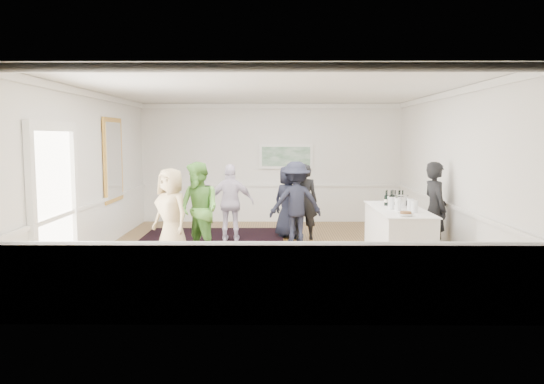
{
  "coord_description": "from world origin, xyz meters",
  "views": [
    {
      "loc": [
        0.12,
        -10.33,
        2.32
      ],
      "look_at": [
        0.05,
        0.2,
        1.21
      ],
      "focal_mm": 35.0,
      "sensor_mm": 36.0,
      "label": 1
    }
  ],
  "objects_px": {
    "guest_tan": "(171,214)",
    "ice_bucket": "(401,202)",
    "bartender": "(435,209)",
    "guest_navy": "(289,202)",
    "serving_table": "(398,234)",
    "guest_lilac": "(231,203)",
    "guest_dark_a": "(296,202)",
    "guest_dark_b": "(304,202)",
    "guest_green": "(199,210)",
    "nut_bowl": "(406,214)"
  },
  "relations": [
    {
      "from": "guest_navy",
      "to": "guest_dark_a",
      "type": "bearing_deg",
      "value": 139.77
    },
    {
      "from": "guest_tan",
      "to": "guest_dark_b",
      "type": "xyz_separation_m",
      "value": [
        2.6,
        1.98,
        -0.01
      ]
    },
    {
      "from": "guest_dark_b",
      "to": "nut_bowl",
      "type": "height_order",
      "value": "guest_dark_b"
    },
    {
      "from": "guest_lilac",
      "to": "guest_navy",
      "type": "bearing_deg",
      "value": -163.17
    },
    {
      "from": "guest_tan",
      "to": "guest_navy",
      "type": "bearing_deg",
      "value": 84.46
    },
    {
      "from": "guest_lilac",
      "to": "nut_bowl",
      "type": "bearing_deg",
      "value": 138.12
    },
    {
      "from": "serving_table",
      "to": "guest_lilac",
      "type": "xyz_separation_m",
      "value": [
        -3.29,
        1.76,
        0.37
      ]
    },
    {
      "from": "guest_lilac",
      "to": "guest_navy",
      "type": "xyz_separation_m",
      "value": [
        1.29,
        0.43,
        -0.02
      ]
    },
    {
      "from": "guest_dark_b",
      "to": "guest_navy",
      "type": "bearing_deg",
      "value": -32.11
    },
    {
      "from": "guest_dark_b",
      "to": "nut_bowl",
      "type": "xyz_separation_m",
      "value": [
        1.58,
        -2.93,
        0.15
      ]
    },
    {
      "from": "bartender",
      "to": "guest_dark_a",
      "type": "bearing_deg",
      "value": 54.78
    },
    {
      "from": "guest_green",
      "to": "ice_bucket",
      "type": "height_order",
      "value": "guest_green"
    },
    {
      "from": "guest_green",
      "to": "guest_dark_a",
      "type": "xyz_separation_m",
      "value": [
        1.91,
        1.48,
        -0.03
      ]
    },
    {
      "from": "guest_dark_b",
      "to": "guest_dark_a",
      "type": "bearing_deg",
      "value": 62.61
    },
    {
      "from": "guest_tan",
      "to": "ice_bucket",
      "type": "xyz_separation_m",
      "value": [
        4.35,
        0.14,
        0.22
      ]
    },
    {
      "from": "guest_lilac",
      "to": "ice_bucket",
      "type": "distance_m",
      "value": 3.75
    },
    {
      "from": "bartender",
      "to": "guest_navy",
      "type": "distance_m",
      "value": 3.36
    },
    {
      "from": "serving_table",
      "to": "ice_bucket",
      "type": "height_order",
      "value": "ice_bucket"
    },
    {
      "from": "guest_navy",
      "to": "ice_bucket",
      "type": "height_order",
      "value": "guest_navy"
    },
    {
      "from": "serving_table",
      "to": "nut_bowl",
      "type": "xyz_separation_m",
      "value": [
        -0.1,
        -0.95,
        0.52
      ]
    },
    {
      "from": "guest_tan",
      "to": "guest_lilac",
      "type": "relative_size",
      "value": 1.01
    },
    {
      "from": "guest_dark_b",
      "to": "ice_bucket",
      "type": "xyz_separation_m",
      "value": [
        1.75,
        -1.84,
        0.23
      ]
    },
    {
      "from": "ice_bucket",
      "to": "nut_bowl",
      "type": "bearing_deg",
      "value": -99.32
    },
    {
      "from": "guest_tan",
      "to": "nut_bowl",
      "type": "distance_m",
      "value": 4.28
    },
    {
      "from": "nut_bowl",
      "to": "guest_green",
      "type": "bearing_deg",
      "value": 163.47
    },
    {
      "from": "guest_green",
      "to": "guest_tan",
      "type": "bearing_deg",
      "value": -123.91
    },
    {
      "from": "guest_dark_a",
      "to": "nut_bowl",
      "type": "height_order",
      "value": "guest_dark_a"
    },
    {
      "from": "guest_dark_a",
      "to": "guest_dark_b",
      "type": "relative_size",
      "value": 1.04
    },
    {
      "from": "guest_dark_a",
      "to": "guest_dark_b",
      "type": "xyz_separation_m",
      "value": [
        0.19,
        0.36,
        -0.03
      ]
    },
    {
      "from": "guest_lilac",
      "to": "ice_bucket",
      "type": "xyz_separation_m",
      "value": [
        3.37,
        -1.63,
        0.23
      ]
    },
    {
      "from": "guest_lilac",
      "to": "bartender",
      "type": "bearing_deg",
      "value": 158.71
    },
    {
      "from": "guest_dark_a",
      "to": "bartender",
      "type": "bearing_deg",
      "value": 143.1
    },
    {
      "from": "guest_tan",
      "to": "guest_navy",
      "type": "height_order",
      "value": "guest_tan"
    },
    {
      "from": "serving_table",
      "to": "guest_lilac",
      "type": "bearing_deg",
      "value": 151.8
    },
    {
      "from": "serving_table",
      "to": "guest_tan",
      "type": "distance_m",
      "value": 4.29
    },
    {
      "from": "ice_bucket",
      "to": "guest_navy",
      "type": "bearing_deg",
      "value": 135.39
    },
    {
      "from": "bartender",
      "to": "guest_navy",
      "type": "height_order",
      "value": "bartender"
    },
    {
      "from": "guest_dark_a",
      "to": "guest_dark_b",
      "type": "distance_m",
      "value": 0.41
    },
    {
      "from": "guest_green",
      "to": "ice_bucket",
      "type": "xyz_separation_m",
      "value": [
        3.85,
        -0.0,
        0.17
      ]
    },
    {
      "from": "guest_green",
      "to": "ice_bucket",
      "type": "bearing_deg",
      "value": 39.68
    },
    {
      "from": "guest_dark_a",
      "to": "ice_bucket",
      "type": "xyz_separation_m",
      "value": [
        1.95,
        -1.48,
        0.2
      ]
    },
    {
      "from": "guest_tan",
      "to": "guest_navy",
      "type": "relative_size",
      "value": 1.04
    },
    {
      "from": "guest_navy",
      "to": "nut_bowl",
      "type": "distance_m",
      "value": 3.68
    },
    {
      "from": "ice_bucket",
      "to": "guest_green",
      "type": "bearing_deg",
      "value": 179.95
    },
    {
      "from": "guest_dark_b",
      "to": "guest_navy",
      "type": "xyz_separation_m",
      "value": [
        -0.33,
        0.21,
        -0.02
      ]
    },
    {
      "from": "serving_table",
      "to": "bartender",
      "type": "distance_m",
      "value": 0.94
    },
    {
      "from": "guest_dark_b",
      "to": "guest_lilac",
      "type": "bearing_deg",
      "value": 8.36
    },
    {
      "from": "bartender",
      "to": "guest_lilac",
      "type": "bearing_deg",
      "value": 61.46
    },
    {
      "from": "guest_green",
      "to": "nut_bowl",
      "type": "distance_m",
      "value": 3.84
    },
    {
      "from": "guest_dark_a",
      "to": "nut_bowl",
      "type": "xyz_separation_m",
      "value": [
        1.77,
        -2.57,
        0.12
      ]
    }
  ]
}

